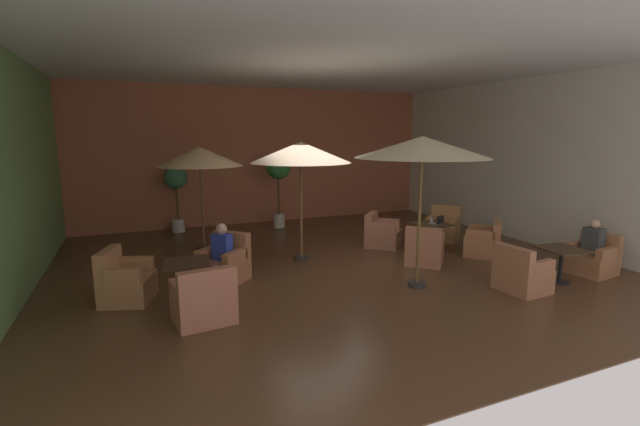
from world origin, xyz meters
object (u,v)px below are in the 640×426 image
at_px(armchair_front_left_west, 443,228).
at_px(armchair_mid_center_north, 224,264).
at_px(iced_drink_cup, 432,220).
at_px(armchair_mid_center_south, 204,301).
at_px(patio_umbrella_near_wall, 422,148).
at_px(armchair_front_right_north, 592,259).
at_px(cafe_table_front_left, 431,229).
at_px(armchair_front_right_east, 521,274).
at_px(armchair_front_left_south, 484,242).
at_px(patio_umbrella_tall_red, 301,153).
at_px(armchair_front_left_east, 425,250).
at_px(armchair_front_left_north, 381,234).
at_px(patron_by_window, 222,243).
at_px(potted_tree_left_corner, 278,173).
at_px(patron_blue_shirt, 593,239).
at_px(patio_umbrella_center_beige, 200,157).
at_px(armchair_mid_center_east, 125,282).
at_px(potted_tree_mid_left, 176,185).
at_px(open_laptop, 438,222).
at_px(cafe_table_mid_center, 187,270).
at_px(cafe_table_front_right, 562,256).

height_order(armchair_front_left_west, armchair_mid_center_north, armchair_mid_center_north).
bearing_deg(iced_drink_cup, armchair_mid_center_south, -159.65).
bearing_deg(patio_umbrella_near_wall, iced_drink_cup, 47.72).
relative_size(armchair_front_left_west, armchair_front_right_north, 1.21).
relative_size(cafe_table_front_left, armchair_front_right_east, 0.99).
bearing_deg(armchair_front_left_south, patio_umbrella_tall_red, 160.68).
height_order(armchair_front_left_east, patio_umbrella_tall_red, patio_umbrella_tall_red).
relative_size(armchair_front_left_north, patron_by_window, 1.60).
distance_m(potted_tree_left_corner, patron_blue_shirt, 7.94).
bearing_deg(armchair_front_left_east, potted_tree_left_corner, 109.27).
bearing_deg(potted_tree_left_corner, patron_by_window, -120.18).
height_order(patio_umbrella_center_beige, patron_by_window, patio_umbrella_center_beige).
bearing_deg(potted_tree_left_corner, armchair_front_left_east, -70.73).
bearing_deg(armchair_front_left_south, patio_umbrella_center_beige, 152.30).
bearing_deg(patio_umbrella_center_beige, armchair_mid_center_east, -120.91).
xyz_separation_m(cafe_table_front_left, potted_tree_mid_left, (-5.30, 4.49, 0.80)).
xyz_separation_m(potted_tree_left_corner, open_laptop, (2.60, -4.03, -0.90)).
height_order(armchair_front_right_north, cafe_table_mid_center, armchair_front_right_north).
xyz_separation_m(iced_drink_cup, open_laptop, (0.00, -0.23, -0.00)).
distance_m(armchair_front_left_north, cafe_table_mid_center, 5.11).
bearing_deg(armchair_front_right_east, cafe_table_mid_center, 160.51).
bearing_deg(cafe_table_front_right, patio_umbrella_tall_red, 139.39).
bearing_deg(armchair_front_left_south, armchair_front_left_west, 85.46).
relative_size(cafe_table_front_left, patron_by_window, 1.21).
bearing_deg(armchair_mid_center_east, patron_by_window, 11.45).
relative_size(armchair_mid_center_south, patio_umbrella_tall_red, 0.35).
relative_size(armchair_front_left_south, patio_umbrella_tall_red, 0.42).
xyz_separation_m(armchair_mid_center_south, potted_tree_mid_left, (0.25, 6.45, 1.02)).
distance_m(armchair_front_left_north, iced_drink_cup, 1.25).
xyz_separation_m(patio_umbrella_near_wall, patron_blue_shirt, (3.57, -0.75, -1.78)).
distance_m(armchair_front_right_north, patron_blue_shirt, 0.41).
xyz_separation_m(cafe_table_mid_center, patron_by_window, (0.70, 0.65, 0.23)).
distance_m(patio_umbrella_tall_red, iced_drink_cup, 3.59).
distance_m(cafe_table_mid_center, potted_tree_left_corner, 5.93).
bearing_deg(patio_umbrella_near_wall, potted_tree_left_corner, 96.96).
height_order(armchair_front_right_east, cafe_table_mid_center, armchair_front_right_east).
relative_size(armchair_front_right_east, patron_blue_shirt, 1.22).
bearing_deg(patron_blue_shirt, cafe_table_mid_center, 166.94).
height_order(armchair_front_right_north, armchair_front_right_east, armchair_front_right_east).
height_order(armchair_front_left_east, armchair_front_right_east, armchair_front_left_east).
bearing_deg(armchair_mid_center_south, armchair_front_right_east, -9.71).
xyz_separation_m(potted_tree_mid_left, patron_by_window, (0.34, -4.78, -0.60)).
bearing_deg(cafe_table_front_left, open_laptop, -42.39).
relative_size(armchair_front_left_north, patio_umbrella_tall_red, 0.43).
xyz_separation_m(armchair_front_left_north, potted_tree_left_corner, (-1.62, 3.12, 1.30)).
height_order(armchair_mid_center_east, potted_tree_mid_left, potted_tree_mid_left).
bearing_deg(cafe_table_front_left, armchair_front_left_south, -46.14).
bearing_deg(potted_tree_mid_left, patron_by_window, -85.88).
height_order(armchair_front_left_west, patio_umbrella_near_wall, patio_umbrella_near_wall).
xyz_separation_m(cafe_table_mid_center, armchair_mid_center_south, (0.11, -1.01, -0.20)).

